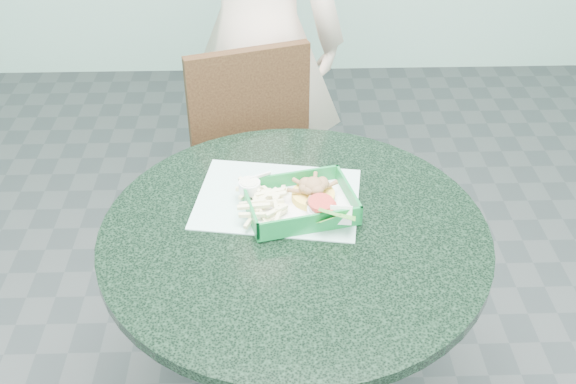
{
  "coord_description": "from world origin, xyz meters",
  "views": [
    {
      "loc": [
        -0.06,
        -1.31,
        1.84
      ],
      "look_at": [
        -0.01,
        0.1,
        0.81
      ],
      "focal_mm": 42.0,
      "sensor_mm": 36.0,
      "label": 1
    }
  ],
  "objects_px": {
    "cafe_table": "(294,283)",
    "dining_chair": "(251,169)",
    "sauce_ramekin": "(255,186)",
    "crab_sandwich": "(316,197)",
    "food_basket": "(300,212)"
  },
  "relations": [
    {
      "from": "dining_chair",
      "to": "food_basket",
      "type": "bearing_deg",
      "value": -92.73
    },
    {
      "from": "cafe_table",
      "to": "food_basket",
      "type": "height_order",
      "value": "food_basket"
    },
    {
      "from": "dining_chair",
      "to": "cafe_table",
      "type": "bearing_deg",
      "value": -95.82
    },
    {
      "from": "crab_sandwich",
      "to": "dining_chair",
      "type": "bearing_deg",
      "value": 109.44
    },
    {
      "from": "cafe_table",
      "to": "dining_chair",
      "type": "height_order",
      "value": "dining_chair"
    },
    {
      "from": "cafe_table",
      "to": "dining_chair",
      "type": "relative_size",
      "value": 1.06
    },
    {
      "from": "sauce_ramekin",
      "to": "cafe_table",
      "type": "bearing_deg",
      "value": -55.81
    },
    {
      "from": "crab_sandwich",
      "to": "food_basket",
      "type": "bearing_deg",
      "value": -154.02
    },
    {
      "from": "dining_chair",
      "to": "crab_sandwich",
      "type": "xyz_separation_m",
      "value": [
        0.19,
        -0.53,
        0.27
      ]
    },
    {
      "from": "crab_sandwich",
      "to": "sauce_ramekin",
      "type": "distance_m",
      "value": 0.17
    },
    {
      "from": "dining_chair",
      "to": "food_basket",
      "type": "relative_size",
      "value": 3.44
    },
    {
      "from": "cafe_table",
      "to": "dining_chair",
      "type": "distance_m",
      "value": 0.63
    },
    {
      "from": "dining_chair",
      "to": "sauce_ramekin",
      "type": "relative_size",
      "value": 16.38
    },
    {
      "from": "cafe_table",
      "to": "crab_sandwich",
      "type": "bearing_deg",
      "value": 57.57
    },
    {
      "from": "food_basket",
      "to": "sauce_ramekin",
      "type": "xyz_separation_m",
      "value": [
        -0.12,
        0.07,
        0.03
      ]
    }
  ]
}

